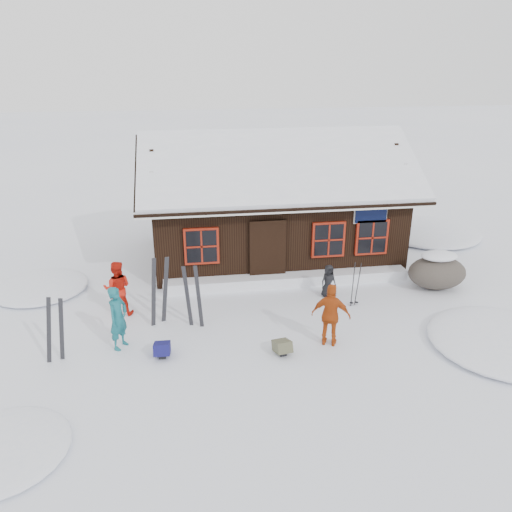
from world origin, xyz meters
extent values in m
plane|color=white|center=(0.00, 0.00, 0.00)|extent=(120.00, 120.00, 0.00)
cube|color=black|center=(1.50, 5.00, 1.25)|extent=(8.00, 5.00, 2.50)
cube|color=black|center=(1.50, 3.52, 3.35)|extent=(8.90, 3.14, 1.88)
cube|color=black|center=(1.50, 6.47, 3.35)|extent=(8.90, 3.14, 1.88)
cube|color=white|center=(1.50, 3.52, 3.49)|extent=(8.72, 3.07, 1.86)
cube|color=white|center=(1.50, 6.47, 3.49)|extent=(8.72, 3.07, 1.86)
cube|color=white|center=(1.50, 5.00, 4.22)|extent=(8.81, 0.22, 0.14)
cube|color=silver|center=(1.50, 2.05, 2.48)|extent=(8.90, 0.10, 0.20)
cube|color=black|center=(0.90, 2.45, 1.00)|extent=(1.00, 0.10, 2.00)
cube|color=black|center=(4.10, 2.42, 2.15)|extent=(1.00, 0.06, 0.60)
cube|color=maroon|center=(-1.10, 2.44, 1.35)|extent=(1.04, 0.10, 1.14)
cube|color=black|center=(-1.10, 2.40, 1.35)|extent=(0.90, 0.04, 1.00)
cube|color=maroon|center=(2.80, 2.44, 1.35)|extent=(1.04, 0.10, 1.14)
cube|color=black|center=(2.80, 2.40, 1.35)|extent=(0.90, 0.04, 1.00)
cube|color=maroon|center=(4.20, 2.44, 1.35)|extent=(1.04, 0.10, 1.14)
cube|color=black|center=(4.20, 2.40, 1.35)|extent=(0.90, 0.04, 1.00)
cube|color=white|center=(1.50, 2.25, 0.17)|extent=(7.60, 0.60, 0.35)
ellipsoid|color=white|center=(-6.00, 3.00, 0.00)|extent=(2.80, 2.80, 0.34)
ellipsoid|color=white|center=(6.00, -2.00, 0.00)|extent=(3.60, 3.60, 0.43)
ellipsoid|color=white|center=(-5.00, -4.00, 0.00)|extent=(2.40, 2.40, 0.29)
ellipsoid|color=white|center=(8.00, 6.00, 0.00)|extent=(4.00, 4.00, 0.48)
imported|color=#155D67|center=(-3.25, -0.68, 0.80)|extent=(0.62, 0.70, 1.60)
imported|color=red|center=(-3.45, 1.06, 0.77)|extent=(0.77, 0.61, 1.55)
imported|color=#B14312|center=(1.80, -1.32, 0.80)|extent=(1.02, 0.73, 1.60)
imported|color=black|center=(2.50, 1.26, 0.50)|extent=(0.56, 0.45, 1.00)
ellipsoid|color=#554C44|center=(5.95, 1.39, 0.49)|extent=(1.77, 1.33, 0.97)
ellipsoid|color=white|center=(5.95, 1.39, 0.91)|extent=(1.11, 0.80, 0.25)
cube|color=black|center=(-4.74, -1.07, 0.79)|extent=(0.29, 0.12, 1.67)
cube|color=black|center=(-4.47, -1.07, 0.79)|extent=(0.29, 0.13, 1.67)
cube|color=black|center=(-1.59, 0.12, 0.83)|extent=(0.23, 0.08, 1.75)
cube|color=black|center=(-1.31, 0.07, 0.83)|extent=(0.21, 0.13, 1.75)
cube|color=black|center=(-2.45, 0.35, 0.90)|extent=(0.25, 0.22, 1.90)
cube|color=black|center=(-2.16, 0.45, 0.90)|extent=(0.32, 0.09, 1.90)
cylinder|color=black|center=(3.01, 0.60, 0.64)|extent=(0.10, 0.12, 1.35)
cylinder|color=black|center=(3.16, 0.60, 0.64)|extent=(0.10, 0.12, 1.35)
cube|color=#141354|center=(-2.25, -1.24, 0.14)|extent=(0.39, 0.51, 0.27)
cube|color=#51513A|center=(0.57, -1.55, 0.13)|extent=(0.44, 0.54, 0.27)
camera|label=1|loc=(-1.56, -11.54, 6.55)|focal=35.00mm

